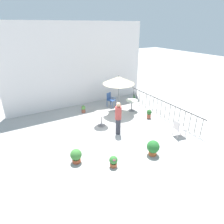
{
  "coord_description": "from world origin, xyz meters",
  "views": [
    {
      "loc": [
        -4.48,
        -7.79,
        5.16
      ],
      "look_at": [
        0.0,
        -0.07,
        1.08
      ],
      "focal_mm": 30.82,
      "sensor_mm": 36.0,
      "label": 1
    }
  ],
  "objects_px": {
    "patio_umbrella_0": "(119,80)",
    "patio_chair_0": "(179,127)",
    "standing_person": "(118,118)",
    "cafe_table_1": "(101,117)",
    "potted_plant_2": "(134,98)",
    "potted_plant_1": "(113,161)",
    "potted_plant_3": "(76,156)",
    "potted_plant_0": "(149,114)",
    "patio_chair_1": "(110,99)",
    "potted_plant_4": "(153,147)",
    "cafe_table_0": "(132,103)",
    "potted_plant_5": "(83,109)"
  },
  "relations": [
    {
      "from": "patio_umbrella_0",
      "to": "patio_chair_0",
      "type": "bearing_deg",
      "value": -76.33
    },
    {
      "from": "patio_umbrella_0",
      "to": "standing_person",
      "type": "xyz_separation_m",
      "value": [
        -1.47,
        -2.34,
        -1.17
      ]
    },
    {
      "from": "cafe_table_1",
      "to": "potted_plant_2",
      "type": "distance_m",
      "value": 4.26
    },
    {
      "from": "potted_plant_1",
      "to": "potted_plant_3",
      "type": "distance_m",
      "value": 1.54
    },
    {
      "from": "potted_plant_0",
      "to": "potted_plant_3",
      "type": "relative_size",
      "value": 0.89
    },
    {
      "from": "potted_plant_2",
      "to": "potted_plant_3",
      "type": "xyz_separation_m",
      "value": [
        -6.04,
        -4.32,
        0.03
      ]
    },
    {
      "from": "potted_plant_3",
      "to": "patio_chair_1",
      "type": "bearing_deg",
      "value": 47.06
    },
    {
      "from": "patio_umbrella_0",
      "to": "potted_plant_3",
      "type": "relative_size",
      "value": 3.93
    },
    {
      "from": "potted_plant_3",
      "to": "potted_plant_4",
      "type": "bearing_deg",
      "value": -21.44
    },
    {
      "from": "patio_umbrella_0",
      "to": "cafe_table_0",
      "type": "relative_size",
      "value": 3.08
    },
    {
      "from": "potted_plant_3",
      "to": "standing_person",
      "type": "distance_m",
      "value": 2.94
    },
    {
      "from": "potted_plant_0",
      "to": "potted_plant_5",
      "type": "relative_size",
      "value": 1.15
    },
    {
      "from": "patio_chair_1",
      "to": "patio_chair_0",
      "type": "bearing_deg",
      "value": -78.93
    },
    {
      "from": "potted_plant_4",
      "to": "standing_person",
      "type": "height_order",
      "value": "standing_person"
    },
    {
      "from": "potted_plant_1",
      "to": "potted_plant_3",
      "type": "bearing_deg",
      "value": 140.03
    },
    {
      "from": "patio_chair_1",
      "to": "standing_person",
      "type": "xyz_separation_m",
      "value": [
        -1.46,
        -3.36,
        0.35
      ]
    },
    {
      "from": "potted_plant_1",
      "to": "potted_plant_5",
      "type": "distance_m",
      "value": 5.49
    },
    {
      "from": "potted_plant_1",
      "to": "potted_plant_2",
      "type": "bearing_deg",
      "value": 47.46
    },
    {
      "from": "standing_person",
      "to": "potted_plant_1",
      "type": "bearing_deg",
      "value": -125.87
    },
    {
      "from": "cafe_table_0",
      "to": "potted_plant_2",
      "type": "height_order",
      "value": "cafe_table_0"
    },
    {
      "from": "patio_chair_1",
      "to": "potted_plant_0",
      "type": "bearing_deg",
      "value": -68.54
    },
    {
      "from": "patio_chair_0",
      "to": "potted_plant_3",
      "type": "relative_size",
      "value": 1.44
    },
    {
      "from": "potted_plant_2",
      "to": "standing_person",
      "type": "distance_m",
      "value": 4.71
    },
    {
      "from": "patio_chair_0",
      "to": "potted_plant_2",
      "type": "height_order",
      "value": "patio_chair_0"
    },
    {
      "from": "patio_chair_0",
      "to": "potted_plant_3",
      "type": "distance_m",
      "value": 5.18
    },
    {
      "from": "potted_plant_3",
      "to": "potted_plant_5",
      "type": "height_order",
      "value": "potted_plant_3"
    },
    {
      "from": "cafe_table_0",
      "to": "cafe_table_1",
      "type": "height_order",
      "value": "cafe_table_1"
    },
    {
      "from": "patio_chair_0",
      "to": "potted_plant_2",
      "type": "xyz_separation_m",
      "value": [
        0.91,
        4.97,
        -0.21
      ]
    },
    {
      "from": "potted_plant_5",
      "to": "standing_person",
      "type": "relative_size",
      "value": 0.27
    },
    {
      "from": "potted_plant_4",
      "to": "potted_plant_3",
      "type": "bearing_deg",
      "value": 158.56
    },
    {
      "from": "potted_plant_5",
      "to": "patio_umbrella_0",
      "type": "bearing_deg",
      "value": -26.36
    },
    {
      "from": "potted_plant_0",
      "to": "standing_person",
      "type": "relative_size",
      "value": 0.31
    },
    {
      "from": "potted_plant_0",
      "to": "potted_plant_5",
      "type": "bearing_deg",
      "value": 138.4
    },
    {
      "from": "cafe_table_1",
      "to": "potted_plant_5",
      "type": "bearing_deg",
      "value": 94.93
    },
    {
      "from": "potted_plant_0",
      "to": "patio_umbrella_0",
      "type": "bearing_deg",
      "value": 121.75
    },
    {
      "from": "patio_umbrella_0",
      "to": "potted_plant_5",
      "type": "relative_size",
      "value": 5.06
    },
    {
      "from": "cafe_table_0",
      "to": "potted_plant_1",
      "type": "xyz_separation_m",
      "value": [
        -3.78,
        -4.09,
        -0.26
      ]
    },
    {
      "from": "cafe_table_1",
      "to": "potted_plant_3",
      "type": "distance_m",
      "value": 3.26
    },
    {
      "from": "cafe_table_1",
      "to": "potted_plant_4",
      "type": "distance_m",
      "value": 3.54
    },
    {
      "from": "potted_plant_0",
      "to": "potted_plant_5",
      "type": "xyz_separation_m",
      "value": [
        -3.09,
        2.74,
        -0.05
      ]
    },
    {
      "from": "cafe_table_1",
      "to": "potted_plant_5",
      "type": "relative_size",
      "value": 1.7
    },
    {
      "from": "cafe_table_0",
      "to": "potted_plant_0",
      "type": "height_order",
      "value": "cafe_table_0"
    },
    {
      "from": "patio_chair_0",
      "to": "potted_plant_5",
      "type": "height_order",
      "value": "patio_chair_0"
    },
    {
      "from": "potted_plant_0",
      "to": "potted_plant_5",
      "type": "distance_m",
      "value": 4.13
    },
    {
      "from": "potted_plant_3",
      "to": "potted_plant_5",
      "type": "xyz_separation_m",
      "value": [
        2.13,
        4.42,
        -0.07
      ]
    },
    {
      "from": "patio_chair_1",
      "to": "potted_plant_3",
      "type": "height_order",
      "value": "patio_chair_1"
    },
    {
      "from": "potted_plant_2",
      "to": "potted_plant_3",
      "type": "relative_size",
      "value": 0.97
    },
    {
      "from": "potted_plant_4",
      "to": "potted_plant_1",
      "type": "bearing_deg",
      "value": 173.78
    },
    {
      "from": "cafe_table_1",
      "to": "patio_chair_0",
      "type": "xyz_separation_m",
      "value": [
        2.82,
        -2.93,
        -0.04
      ]
    },
    {
      "from": "potted_plant_1",
      "to": "standing_person",
      "type": "bearing_deg",
      "value": 54.13
    }
  ]
}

